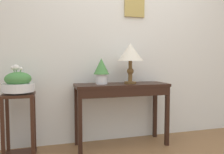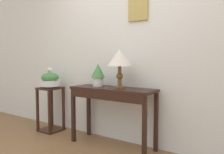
# 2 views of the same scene
# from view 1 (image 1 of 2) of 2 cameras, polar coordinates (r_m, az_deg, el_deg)

# --- Properties ---
(back_wall_with_art) EXTENTS (9.00, 0.13, 2.80)m
(back_wall_with_art) POSITION_cam_1_polar(r_m,az_deg,el_deg) (3.05, 2.72, 10.55)
(back_wall_with_art) COLOR silver
(back_wall_with_art) RESTS_ON ground
(console_table) EXTENTS (1.15, 0.39, 0.78)m
(console_table) POSITION_cam_1_polar(r_m,az_deg,el_deg) (2.74, 2.65, -4.27)
(console_table) COLOR black
(console_table) RESTS_ON ground
(table_lamp) EXTENTS (0.31, 0.31, 0.50)m
(table_lamp) POSITION_cam_1_polar(r_m,az_deg,el_deg) (2.77, 4.74, 5.93)
(table_lamp) COLOR brown
(table_lamp) RESTS_ON console_table
(potted_plant_on_console) EXTENTS (0.19, 0.19, 0.31)m
(potted_plant_on_console) POSITION_cam_1_polar(r_m,az_deg,el_deg) (2.69, -2.74, 1.88)
(potted_plant_on_console) COLOR silver
(potted_plant_on_console) RESTS_ON console_table
(pedestal_stand_left) EXTENTS (0.33, 0.33, 0.71)m
(pedestal_stand_left) POSITION_cam_1_polar(r_m,az_deg,el_deg) (2.68, -22.65, -11.45)
(pedestal_stand_left) COLOR #381E14
(pedestal_stand_left) RESTS_ON ground
(planter_bowl_wide) EXTENTS (0.33, 0.33, 0.31)m
(planter_bowl_wide) POSITION_cam_1_polar(r_m,az_deg,el_deg) (2.60, -22.95, -1.38)
(planter_bowl_wide) COLOR silver
(planter_bowl_wide) RESTS_ON pedestal_stand_left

